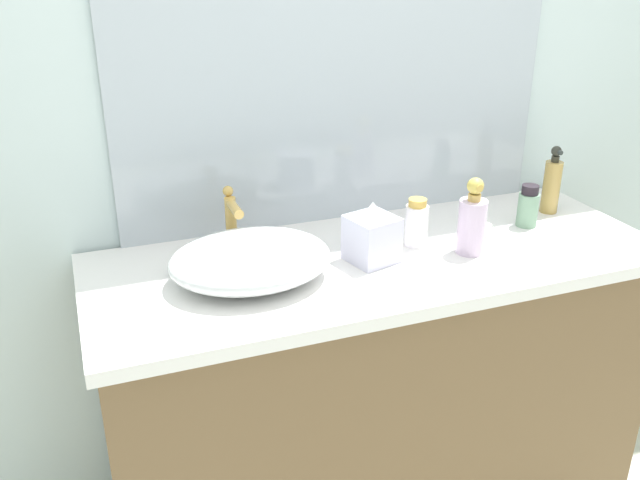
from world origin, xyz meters
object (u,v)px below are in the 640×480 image
(lotion_bottle, at_px, (472,222))
(spray_can, at_px, (416,223))
(sink_basin, at_px, (251,259))
(soap_dispenser, at_px, (552,184))
(candle_jar, at_px, (484,229))
(perfume_bottle, at_px, (528,207))
(tissue_box, at_px, (372,236))

(lotion_bottle, height_order, spray_can, lotion_bottle)
(sink_basin, distance_m, soap_dispenser, 0.98)
(lotion_bottle, height_order, candle_jar, lotion_bottle)
(soap_dispenser, xyz_separation_m, candle_jar, (-0.28, -0.08, -0.07))
(perfume_bottle, xyz_separation_m, candle_jar, (-0.15, -0.01, -0.04))
(soap_dispenser, height_order, lotion_bottle, lotion_bottle)
(sink_basin, relative_size, perfume_bottle, 3.21)
(lotion_bottle, bearing_deg, tissue_box, 170.19)
(soap_dispenser, relative_size, tissue_box, 1.28)
(sink_basin, relative_size, candle_jar, 8.89)
(sink_basin, distance_m, candle_jar, 0.69)
(sink_basin, height_order, perfume_bottle, perfume_bottle)
(sink_basin, xyz_separation_m, soap_dispenser, (0.97, 0.12, 0.03))
(perfume_bottle, height_order, candle_jar, perfume_bottle)
(spray_can, height_order, candle_jar, spray_can)
(sink_basin, xyz_separation_m, candle_jar, (0.69, 0.04, -0.04))
(perfume_bottle, relative_size, tissue_box, 0.76)
(spray_can, bearing_deg, lotion_bottle, -39.75)
(perfume_bottle, bearing_deg, candle_jar, -175.05)
(candle_jar, bearing_deg, soap_dispenser, 16.11)
(lotion_bottle, distance_m, candle_jar, 0.15)
(tissue_box, bearing_deg, spray_can, 17.21)
(sink_basin, height_order, soap_dispenser, soap_dispenser)
(tissue_box, relative_size, candle_jar, 3.62)
(soap_dispenser, xyz_separation_m, lotion_bottle, (-0.38, -0.17, -0.00))
(sink_basin, bearing_deg, tissue_box, -0.57)
(soap_dispenser, distance_m, lotion_bottle, 0.42)
(lotion_bottle, bearing_deg, soap_dispenser, 24.05)
(spray_can, xyz_separation_m, candle_jar, (0.21, -0.00, -0.05))
(perfume_bottle, height_order, spray_can, spray_can)
(spray_can, distance_m, candle_jar, 0.22)
(soap_dispenser, xyz_separation_m, perfume_bottle, (-0.13, -0.07, -0.03))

